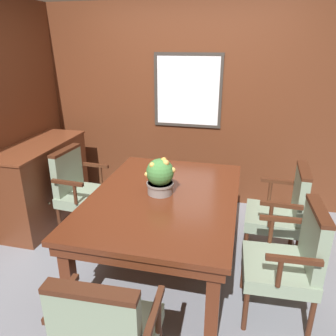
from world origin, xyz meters
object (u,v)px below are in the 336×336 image
Objects in this scene: chair_right_far at (282,210)px; chair_right_near at (290,258)px; dining_table at (164,204)px; sideboard_cabinet at (42,182)px; potted_plant at (160,176)px; chair_left_far at (80,188)px; chair_head_near at (107,335)px.

chair_right_far and chair_right_near have the same top height.
sideboard_cabinet is at bearing 161.87° from dining_table.
chair_right_far is 2.76× the size of potted_plant.
chair_right_near is 0.71× the size of sideboard_cabinet.
chair_right_near is 2.24m from chair_left_far.
sideboard_cabinet is (-2.65, 0.90, -0.04)m from chair_right_near.
potted_plant is (-0.04, 0.03, 0.25)m from dining_table.
dining_table is 1.92× the size of chair_right_far.
chair_right_far reaches higher than sideboard_cabinet.
chair_right_far is 1.00× the size of chair_left_far.
chair_right_near is at bearing -18.80° from sideboard_cabinet.
potted_plant reaches higher than chair_head_near.
chair_head_near is at bearing -48.95° from sideboard_cabinet.
chair_head_near is 1.00× the size of chair_right_near.
dining_table is 1.92× the size of chair_left_far.
potted_plant reaches higher than chair_left_far.
chair_left_far is at bearing -12.74° from sideboard_cabinet.
chair_right_near is at bearing 1.69° from chair_right_far.
chair_right_far is 0.77m from chair_right_near.
dining_table is at bearing -106.37° from chair_left_far.
chair_right_far is 2.01m from chair_head_near.
chair_head_near is 2.76× the size of potted_plant.
chair_left_far is (-1.06, 1.72, 0.00)m from chair_head_near.
chair_right_far is at bearing 20.31° from dining_table.
potted_plant is (-1.10, 0.41, 0.38)m from chair_right_near.
chair_head_near is at bearing -51.01° from chair_right_near.
chair_right_far is 1.00× the size of chair_right_near.
potted_plant is at bearing -90.34° from chair_head_near.
potted_plant reaches higher than sideboard_cabinet.
chair_right_near is (1.05, 0.94, 0.00)m from chair_head_near.
potted_plant is at bearing -113.35° from chair_right_near.
chair_right_far reaches higher than dining_table.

